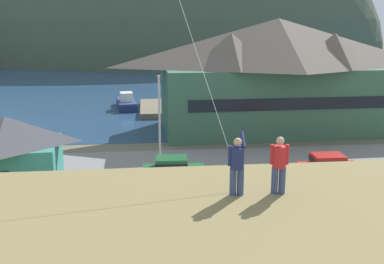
{
  "coord_description": "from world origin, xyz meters",
  "views": [
    {
      "loc": [
        -3.48,
        -21.71,
        10.56
      ],
      "look_at": [
        -0.26,
        9.0,
        3.12
      ],
      "focal_mm": 41.53,
      "sensor_mm": 36.0,
      "label": 1
    }
  ],
  "objects_px": {
    "person_kite_flyer": "(237,164)",
    "parked_car_front_row_silver": "(329,166)",
    "harbor_lodge": "(277,72)",
    "moored_boat_wharfside": "(126,103)",
    "wharf_dock": "(153,108)",
    "parked_car_back_row_left": "(162,213)",
    "parked_car_corner_spot": "(173,170)",
    "person_companion": "(279,163)",
    "parking_light_pole": "(159,115)",
    "parked_car_back_row_right": "(299,207)",
    "storage_shed_near_lot": "(8,155)",
    "storage_shed_waterside": "(205,109)"
  },
  "relations": [
    {
      "from": "person_kite_flyer",
      "to": "parked_car_front_row_silver",
      "type": "bearing_deg",
      "value": 58.29
    },
    {
      "from": "harbor_lodge",
      "to": "moored_boat_wharfside",
      "type": "distance_m",
      "value": 21.72
    },
    {
      "from": "wharf_dock",
      "to": "person_kite_flyer",
      "type": "bearing_deg",
      "value": -87.72
    },
    {
      "from": "moored_boat_wharfside",
      "to": "person_kite_flyer",
      "type": "relative_size",
      "value": 3.82
    },
    {
      "from": "parked_car_back_row_left",
      "to": "person_kite_flyer",
      "type": "distance_m",
      "value": 11.01
    },
    {
      "from": "parked_car_corner_spot",
      "to": "person_companion",
      "type": "relative_size",
      "value": 2.46
    },
    {
      "from": "parked_car_corner_spot",
      "to": "parking_light_pole",
      "type": "bearing_deg",
      "value": 101.11
    },
    {
      "from": "parked_car_back_row_right",
      "to": "parking_light_pole",
      "type": "height_order",
      "value": "parking_light_pole"
    },
    {
      "from": "storage_shed_near_lot",
      "to": "parked_car_back_row_right",
      "type": "bearing_deg",
      "value": -20.92
    },
    {
      "from": "storage_shed_near_lot",
      "to": "wharf_dock",
      "type": "bearing_deg",
      "value": 70.77
    },
    {
      "from": "parked_car_back_row_right",
      "to": "wharf_dock",
      "type": "bearing_deg",
      "value": 101.96
    },
    {
      "from": "storage_shed_near_lot",
      "to": "storage_shed_waterside",
      "type": "height_order",
      "value": "storage_shed_near_lot"
    },
    {
      "from": "harbor_lodge",
      "to": "parked_car_front_row_silver",
      "type": "height_order",
      "value": "harbor_lodge"
    },
    {
      "from": "harbor_lodge",
      "to": "parked_car_back_row_right",
      "type": "xyz_separation_m",
      "value": [
        -5.13,
        -22.23,
        -4.93
      ]
    },
    {
      "from": "moored_boat_wharfside",
      "to": "person_kite_flyer",
      "type": "distance_m",
      "value": 46.22
    },
    {
      "from": "person_kite_flyer",
      "to": "parked_car_back_row_left",
      "type": "bearing_deg",
      "value": 101.66
    },
    {
      "from": "wharf_dock",
      "to": "parked_car_back_row_left",
      "type": "height_order",
      "value": "parked_car_back_row_left"
    },
    {
      "from": "parked_car_back_row_right",
      "to": "parked_car_back_row_left",
      "type": "xyz_separation_m",
      "value": [
        -7.38,
        -0.02,
        0.0
      ]
    },
    {
      "from": "parked_car_back_row_left",
      "to": "parked_car_front_row_silver",
      "type": "bearing_deg",
      "value": 29.49
    },
    {
      "from": "person_companion",
      "to": "parked_car_back_row_left",
      "type": "bearing_deg",
      "value": 108.83
    },
    {
      "from": "moored_boat_wharfside",
      "to": "parked_car_front_row_silver",
      "type": "distance_m",
      "value": 33.18
    },
    {
      "from": "harbor_lodge",
      "to": "storage_shed_near_lot",
      "type": "height_order",
      "value": "harbor_lodge"
    },
    {
      "from": "moored_boat_wharfside",
      "to": "parked_car_back_row_left",
      "type": "distance_m",
      "value": 36.39
    },
    {
      "from": "wharf_dock",
      "to": "moored_boat_wharfside",
      "type": "height_order",
      "value": "moored_boat_wharfside"
    },
    {
      "from": "parked_car_corner_spot",
      "to": "parked_car_front_row_silver",
      "type": "distance_m",
      "value": 10.78
    },
    {
      "from": "harbor_lodge",
      "to": "storage_shed_near_lot",
      "type": "distance_m",
      "value": 27.23
    },
    {
      "from": "wharf_dock",
      "to": "parking_light_pole",
      "type": "xyz_separation_m",
      "value": [
        0.09,
        -23.11,
        3.73
      ]
    },
    {
      "from": "parked_car_back_row_left",
      "to": "parked_car_corner_spot",
      "type": "xyz_separation_m",
      "value": [
        1.02,
        7.1,
        0.0
      ]
    },
    {
      "from": "harbor_lodge",
      "to": "storage_shed_near_lot",
      "type": "xyz_separation_m",
      "value": [
        -21.91,
        -15.81,
        -3.36
      ]
    },
    {
      "from": "storage_shed_waterside",
      "to": "moored_boat_wharfside",
      "type": "height_order",
      "value": "storage_shed_waterside"
    },
    {
      "from": "wharf_dock",
      "to": "parked_car_back_row_left",
      "type": "bearing_deg",
      "value": -90.33
    },
    {
      "from": "person_kite_flyer",
      "to": "parked_car_corner_spot",
      "type": "bearing_deg",
      "value": 93.15
    },
    {
      "from": "storage_shed_near_lot",
      "to": "person_kite_flyer",
      "type": "xyz_separation_m",
      "value": [
        11.32,
        -15.73,
        3.99
      ]
    },
    {
      "from": "harbor_lodge",
      "to": "storage_shed_near_lot",
      "type": "bearing_deg",
      "value": -144.18
    },
    {
      "from": "wharf_dock",
      "to": "parked_car_back_row_left",
      "type": "distance_m",
      "value": 33.95
    },
    {
      "from": "storage_shed_waterside",
      "to": "parking_light_pole",
      "type": "distance_m",
      "value": 11.78
    },
    {
      "from": "wharf_dock",
      "to": "parked_car_corner_spot",
      "type": "xyz_separation_m",
      "value": [
        0.82,
        -26.84,
        0.71
      ]
    },
    {
      "from": "person_kite_flyer",
      "to": "wharf_dock",
      "type": "bearing_deg",
      "value": 92.28
    },
    {
      "from": "moored_boat_wharfside",
      "to": "person_companion",
      "type": "xyz_separation_m",
      "value": [
        6.41,
        -45.56,
        5.89
      ]
    },
    {
      "from": "wharf_dock",
      "to": "person_companion",
      "type": "height_order",
      "value": "person_companion"
    },
    {
      "from": "parked_car_back_row_left",
      "to": "person_companion",
      "type": "xyz_separation_m",
      "value": [
        3.18,
        -9.31,
        5.54
      ]
    },
    {
      "from": "storage_shed_waterside",
      "to": "person_kite_flyer",
      "type": "distance_m",
      "value": 31.21
    },
    {
      "from": "storage_shed_near_lot",
      "to": "person_companion",
      "type": "relative_size",
      "value": 3.98
    },
    {
      "from": "person_companion",
      "to": "wharf_dock",
      "type": "bearing_deg",
      "value": 93.94
    },
    {
      "from": "storage_shed_near_lot",
      "to": "parking_light_pole",
      "type": "distance_m",
      "value": 10.74
    },
    {
      "from": "harbor_lodge",
      "to": "person_companion",
      "type": "height_order",
      "value": "harbor_lodge"
    },
    {
      "from": "moored_boat_wharfside",
      "to": "person_companion",
      "type": "height_order",
      "value": "person_companion"
    },
    {
      "from": "parked_car_back_row_right",
      "to": "parked_car_corner_spot",
      "type": "relative_size",
      "value": 1.01
    },
    {
      "from": "person_companion",
      "to": "parking_light_pole",
      "type": "bearing_deg",
      "value": 98.17
    },
    {
      "from": "parked_car_back_row_left",
      "to": "parked_car_front_row_silver",
      "type": "xyz_separation_m",
      "value": [
        11.79,
        6.67,
        0.0
      ]
    }
  ]
}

